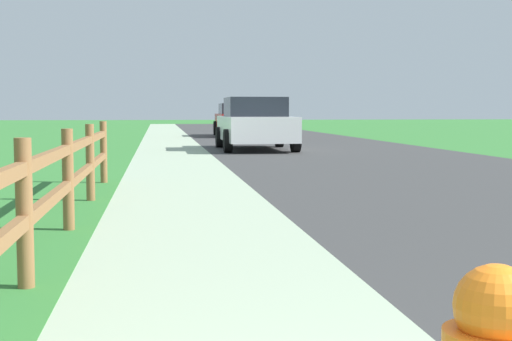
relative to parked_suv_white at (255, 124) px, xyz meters
The scene contains 7 objects.
ground_plane 4.84m from the parked_suv_white, 107.73° to the left, with size 120.00×120.00×0.00m, color #327732.
road_asphalt 6.90m from the parked_suv_white, 72.66° to the left, with size 7.00×66.00×0.01m, color #3A3A3A.
curb_concrete 7.96m from the parked_suv_white, 124.22° to the left, with size 6.00×66.00×0.01m, color #9FB295.
grass_verge 8.88m from the parked_suv_white, 132.28° to the left, with size 5.00×66.00×0.00m, color #327732.
rail_fence 15.50m from the parked_suv_white, 103.82° to the right, with size 0.11×11.61×0.99m.
parked_suv_white is the anchor object (origin of this frame).
parked_car_red 10.96m from the parked_suv_white, 86.09° to the left, with size 2.16×4.82×1.46m.
Camera 1 is at (-1.38, -0.55, 1.17)m, focal length 50.54 mm.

